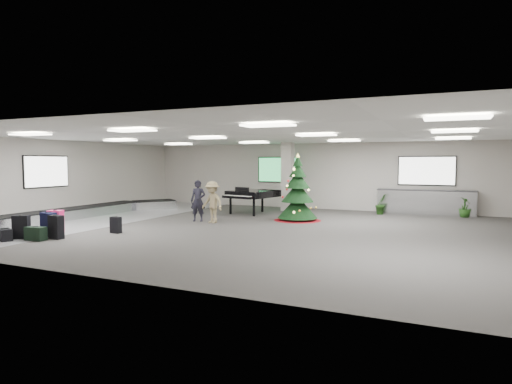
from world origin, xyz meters
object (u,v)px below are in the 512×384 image
at_px(grand_piano, 252,194).
at_px(potted_plant_right, 465,207).
at_px(traveler_a, 198,201).
at_px(potted_plant_left, 381,204).
at_px(baggage_carousel, 86,212).
at_px(christmas_tree, 298,197).
at_px(service_counter, 425,202).
at_px(pink_suitcase, 56,221).
at_px(traveler_b, 212,202).

height_order(grand_piano, potted_plant_right, grand_piano).
bearing_deg(traveler_a, potted_plant_left, 24.65).
height_order(traveler_a, potted_plant_right, traveler_a).
height_order(baggage_carousel, christmas_tree, christmas_tree).
relative_size(baggage_carousel, service_counter, 2.40).
xyz_separation_m(service_counter, potted_plant_left, (-1.77, -0.76, -0.09)).
xyz_separation_m(traveler_a, potted_plant_right, (9.42, 5.57, -0.38)).
bearing_deg(baggage_carousel, pink_suitcase, -57.37).
xyz_separation_m(service_counter, traveler_a, (-7.87, -5.94, 0.25)).
xyz_separation_m(grand_piano, traveler_a, (-0.84, -3.09, -0.07)).
xyz_separation_m(service_counter, pink_suitcase, (-10.71, -10.06, -0.19)).
height_order(christmas_tree, potted_plant_right, christmas_tree).
height_order(traveler_b, potted_plant_right, traveler_b).
bearing_deg(potted_plant_right, baggage_carousel, -156.13).
distance_m(service_counter, traveler_a, 9.86).
height_order(baggage_carousel, service_counter, service_counter).
bearing_deg(pink_suitcase, christmas_tree, 31.26).
distance_m(service_counter, grand_piano, 7.60).
height_order(christmas_tree, traveler_a, christmas_tree).
bearing_deg(traveler_b, christmas_tree, 52.73).
bearing_deg(grand_piano, traveler_a, -92.80).
relative_size(pink_suitcase, potted_plant_right, 0.89).
relative_size(potted_plant_left, potted_plant_right, 1.09).
bearing_deg(pink_suitcase, traveler_b, 36.10).
relative_size(christmas_tree, potted_plant_right, 3.18).
bearing_deg(potted_plant_left, service_counter, 23.24).
relative_size(grand_piano, traveler_b, 1.54).
bearing_deg(grand_piano, traveler_b, -80.03).
bearing_deg(grand_piano, christmas_tree, -13.84).
distance_m(pink_suitcase, christmas_tree, 8.64).
height_order(baggage_carousel, potted_plant_left, potted_plant_left).
xyz_separation_m(traveler_b, potted_plant_left, (5.40, 5.31, -0.33)).
bearing_deg(potted_plant_left, baggage_carousel, -151.65).
height_order(grand_piano, traveler_b, traveler_b).
bearing_deg(potted_plant_right, christmas_tree, -148.07).
height_order(grand_piano, potted_plant_left, grand_piano).
bearing_deg(traveler_a, potted_plant_right, 14.95).
distance_m(service_counter, potted_plant_left, 1.93).
distance_m(traveler_b, potted_plant_right, 10.42).
xyz_separation_m(pink_suitcase, potted_plant_right, (12.26, 9.70, 0.05)).
xyz_separation_m(service_counter, traveler_b, (-7.17, -6.07, 0.23)).
distance_m(potted_plant_left, potted_plant_right, 3.34).
bearing_deg(potted_plant_right, pink_suitcase, -141.65).
bearing_deg(service_counter, pink_suitcase, -136.78).
bearing_deg(pink_suitcase, service_counter, 30.85).
relative_size(service_counter, christmas_tree, 1.53).
bearing_deg(potted_plant_left, traveler_a, -139.70).
relative_size(pink_suitcase, potted_plant_left, 0.82).
height_order(traveler_a, potted_plant_left, traveler_a).
bearing_deg(baggage_carousel, service_counter, 27.67).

